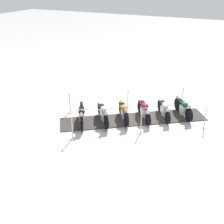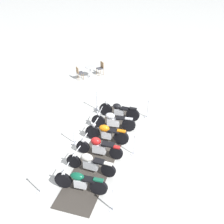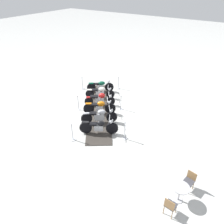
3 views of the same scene
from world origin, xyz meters
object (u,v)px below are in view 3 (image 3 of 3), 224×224
(stanchion_right_mid, at_px, (121,105))
(motorcycle_chrome, at_px, (100,116))
(stanchion_right_front, at_px, (125,133))
(motorcycle_maroon, at_px, (100,99))
(stanchion_left_rear, at_px, (82,85))
(cafe_chair_near_table, at_px, (170,205))
(motorcycle_cream, at_px, (101,92))
(motorcycle_forest, at_px, (101,86))
(stanchion_left_front, at_px, (73,135))
(stanchion_right_rear, at_px, (118,85))
(cafe_table, at_px, (180,190))
(motorcycle_black, at_px, (99,127))
(cafe_chair_across_table, at_px, (190,180))
(stanchion_left_mid, at_px, (78,105))
(motorcycle_copper, at_px, (100,107))

(stanchion_right_mid, bearing_deg, motorcycle_chrome, -5.63)
(stanchion_right_front, bearing_deg, motorcycle_maroon, -123.78)
(stanchion_right_front, height_order, stanchion_left_rear, stanchion_right_front)
(motorcycle_maroon, xyz_separation_m, cafe_chair_near_table, (5.19, 7.08, 0.04))
(motorcycle_maroon, bearing_deg, stanchion_left_rear, 118.29)
(cafe_chair_near_table, bearing_deg, stanchion_left_rear, 62.81)
(motorcycle_cream, distance_m, stanchion_right_mid, 2.14)
(motorcycle_forest, xyz_separation_m, stanchion_left_front, (5.65, 2.23, -0.14))
(motorcycle_cream, height_order, motorcycle_forest, motorcycle_forest)
(motorcycle_chrome, height_order, stanchion_right_rear, same)
(motorcycle_forest, bearing_deg, cafe_table, -73.84)
(motorcycle_black, xyz_separation_m, cafe_table, (1.76, 5.30, 0.10))
(motorcycle_chrome, distance_m, cafe_chair_across_table, 6.34)
(motorcycle_forest, xyz_separation_m, stanchion_right_mid, (1.36, 2.71, -0.17))
(stanchion_left_front, height_order, stanchion_left_mid, stanchion_left_mid)
(motorcycle_cream, relative_size, cafe_table, 2.39)
(stanchion_right_front, height_order, cafe_table, stanchion_right_front)
(stanchion_left_front, relative_size, cafe_table, 1.36)
(motorcycle_cream, bearing_deg, motorcycle_copper, -86.96)
(stanchion_left_front, distance_m, cafe_table, 6.21)
(cafe_chair_near_table, distance_m, cafe_chair_across_table, 1.64)
(stanchion_right_rear, bearing_deg, stanchion_left_front, 11.37)
(stanchion_right_front, relative_size, cafe_chair_near_table, 1.24)
(cafe_chair_across_table, bearing_deg, stanchion_left_front, -76.05)
(stanchion_left_rear, relative_size, cafe_table, 1.31)
(stanchion_right_front, bearing_deg, stanchion_left_rear, -120.25)
(motorcycle_black, bearing_deg, stanchion_left_rear, 107.94)
(motorcycle_black, bearing_deg, stanchion_right_front, -16.63)
(cafe_table, bearing_deg, stanchion_right_front, -119.23)
(motorcycle_black, distance_m, cafe_chair_near_table, 5.81)
(motorcycle_maroon, bearing_deg, motorcycle_forest, 89.58)
(motorcycle_cream, bearing_deg, stanchion_left_front, -103.59)
(stanchion_right_front, bearing_deg, cafe_chair_across_table, 71.39)
(stanchion_left_mid, xyz_separation_m, cafe_chair_near_table, (3.90, 7.97, 0.16))
(motorcycle_forest, xyz_separation_m, stanchion_left_rear, (0.42, -1.50, -0.14))
(motorcycle_forest, distance_m, cafe_chair_across_table, 10.09)
(stanchion_left_rear, bearing_deg, stanchion_right_mid, 77.50)
(cafe_table, bearing_deg, motorcycle_forest, -126.00)
(motorcycle_chrome, xyz_separation_m, cafe_table, (2.64, 5.92, 0.08))
(motorcycle_cream, bearing_deg, motorcycle_forest, 94.18)
(stanchion_right_mid, distance_m, stanchion_right_front, 3.22)
(motorcycle_chrome, relative_size, motorcycle_maroon, 0.99)
(stanchion_left_mid, bearing_deg, motorcycle_copper, 105.45)
(stanchion_left_rear, bearing_deg, cafe_chair_across_table, 64.10)
(stanchion_right_front, bearing_deg, motorcycle_cream, -128.18)
(stanchion_left_rear, distance_m, cafe_table, 11.45)
(cafe_chair_across_table, bearing_deg, motorcycle_forest, -110.86)
(motorcycle_black, xyz_separation_m, stanchion_left_rear, (-3.94, -4.63, -0.14))
(cafe_table, bearing_deg, stanchion_right_mid, -129.84)
(stanchion_left_rear, bearing_deg, motorcycle_black, 49.57)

